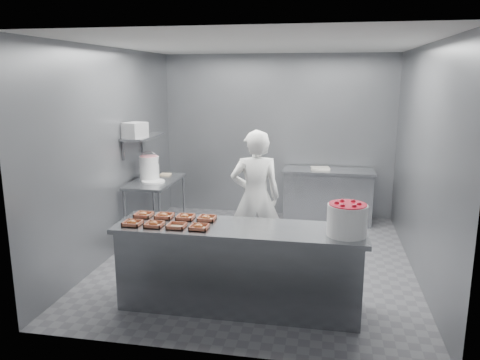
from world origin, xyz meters
name	(u,v)px	position (x,y,z in m)	size (l,w,h in m)	color
floor	(258,259)	(0.00, 0.00, 0.00)	(4.50, 4.50, 0.00)	#4C4C51
ceiling	(260,44)	(0.00, 0.00, 2.80)	(4.50, 4.50, 0.00)	white
wall_back	(277,136)	(0.00, 2.25, 1.40)	(4.00, 0.04, 2.80)	slate
wall_left	(114,153)	(-2.00, 0.00, 1.40)	(0.04, 4.50, 2.80)	slate
wall_right	(422,162)	(2.00, 0.00, 1.40)	(0.04, 4.50, 2.80)	slate
service_counter	(239,267)	(0.00, -1.35, 0.45)	(2.60, 0.70, 0.90)	slate
prep_table	(156,200)	(-1.65, 0.60, 0.59)	(0.60, 1.20, 0.90)	slate
back_counter	(327,196)	(0.90, 1.90, 0.45)	(1.50, 0.60, 0.90)	slate
wall_shelf	(143,137)	(-1.82, 0.60, 1.55)	(0.35, 0.90, 0.03)	slate
tray_0	(132,223)	(-1.11, -1.50, 0.92)	(0.19, 0.18, 0.06)	tan
tray_1	(154,224)	(-0.87, -1.50, 0.92)	(0.19, 0.18, 0.06)	tan
tray_2	(177,226)	(-0.62, -1.50, 0.92)	(0.19, 0.18, 0.04)	tan
tray_3	(199,227)	(-0.39, -1.50, 0.92)	(0.19, 0.18, 0.06)	tan
tray_4	(144,215)	(-1.11, -1.20, 0.92)	(0.19, 0.18, 0.06)	tan
tray_5	(164,216)	(-0.87, -1.20, 0.92)	(0.19, 0.18, 0.06)	tan
tray_6	(185,217)	(-0.63, -1.20, 0.92)	(0.19, 0.18, 0.06)	tan
tray_7	(207,218)	(-0.39, -1.20, 0.92)	(0.19, 0.18, 0.06)	tan
worker	(255,198)	(-0.03, -0.08, 0.88)	(0.64, 0.42, 1.77)	white
strawberry_tub	(347,219)	(1.08, -1.42, 1.07)	(0.39, 0.39, 0.32)	silver
glaze_bucket	(149,168)	(-1.73, 0.57, 1.09)	(0.30, 0.29, 0.44)	silver
bucket_lid	(153,182)	(-1.62, 0.44, 0.91)	(0.34, 0.34, 0.03)	silver
rag	(166,174)	(-1.62, 0.98, 0.91)	(0.15, 0.13, 0.02)	#CCB28C
appliance	(135,130)	(-1.82, 0.33, 1.67)	(0.26, 0.29, 0.22)	gray
paper_stack	(320,168)	(0.76, 1.90, 0.92)	(0.30, 0.22, 0.04)	silver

